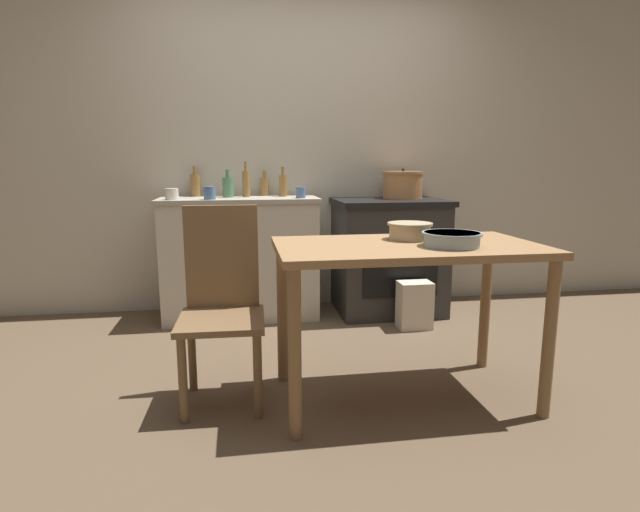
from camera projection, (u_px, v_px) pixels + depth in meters
name	position (u px, v px, depth m)	size (l,w,h in m)	color
ground_plane	(336.00, 383.00, 2.65)	(14.00, 14.00, 0.00)	brown
wall_back	(299.00, 147.00, 3.95)	(8.00, 0.07, 2.55)	beige
counter_cabinet	(241.00, 257.00, 3.75)	(1.15, 0.54, 0.90)	beige
stove	(388.00, 256.00, 3.87)	(0.83, 0.66, 0.88)	#2D2B28
work_table	(407.00, 266.00, 2.37)	(1.24, 0.69, 0.77)	#997047
chair	(222.00, 301.00, 2.41)	(0.41, 0.41, 0.94)	brown
flour_sack	(415.00, 305.00, 3.50)	(0.23, 0.16, 0.33)	beige
stock_pot	(403.00, 185.00, 3.88)	(0.32, 0.32, 0.23)	#B77A47
mixing_bowl_large	(410.00, 230.00, 2.48)	(0.22, 0.22, 0.08)	tan
mixing_bowl_small	(452.00, 238.00, 2.26)	(0.27, 0.27, 0.07)	#93A8B2
bottle_far_left	(195.00, 185.00, 3.76)	(0.08, 0.08, 0.23)	olive
bottle_left	(265.00, 186.00, 3.85)	(0.06, 0.06, 0.19)	olive
bottle_mid_left	(246.00, 183.00, 3.71)	(0.06, 0.06, 0.26)	olive
bottle_center_left	(283.00, 185.00, 3.77)	(0.06, 0.06, 0.22)	olive
bottle_center	(228.00, 187.00, 3.67)	(0.08, 0.08, 0.20)	#517F5B
cup_center_right	(210.00, 193.00, 3.45)	(0.08, 0.08, 0.09)	#4C6B99
cup_mid_right	(301.00, 193.00, 3.59)	(0.07, 0.07, 0.08)	#4C6B99
cup_right	(172.00, 194.00, 3.43)	(0.09, 0.09, 0.08)	silver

